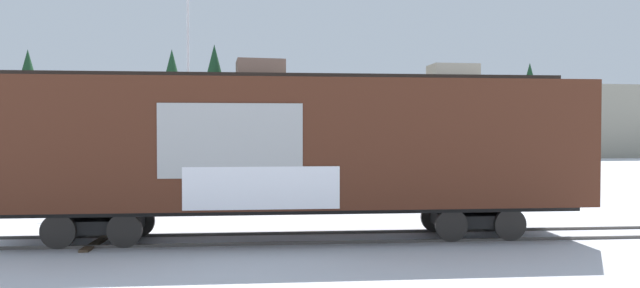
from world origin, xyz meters
TOP-DOWN VIEW (x-y plane):
  - ground_plane at (0.00, 0.00)m, footprint 260.00×260.00m
  - track at (-2.83, 0.14)m, footprint 59.97×5.50m
  - freight_car at (-0.72, -0.00)m, footprint 16.80×4.10m
  - flagpole at (-4.38, 10.01)m, footprint 1.29×0.37m
  - hillside at (-0.01, 58.06)m, footprint 111.15×33.89m
  - parked_car_tan at (-6.04, 6.90)m, footprint 4.48×2.01m
  - parked_car_red at (-0.23, 6.94)m, footprint 4.83×2.29m
  - parked_car_blue at (5.44, 6.64)m, footprint 4.18×2.04m

SIDE VIEW (x-z plane):
  - ground_plane at x=0.00m, z-range 0.00..0.00m
  - track at x=-2.83m, z-range 0.00..0.08m
  - parked_car_tan at x=-6.04m, z-range 0.03..1.56m
  - parked_car_red at x=-0.23m, z-range 0.03..1.65m
  - parked_car_blue at x=5.44m, z-range 0.00..1.87m
  - freight_car at x=-0.72m, z-range 0.32..5.06m
  - hillside at x=-0.01m, z-range -2.43..11.29m
  - flagpole at x=-4.38m, z-range 0.95..11.06m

